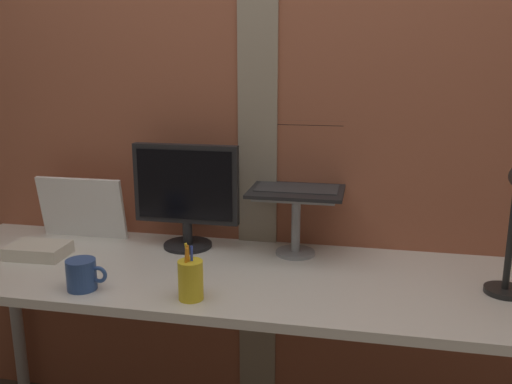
# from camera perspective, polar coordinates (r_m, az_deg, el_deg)

# --- Properties ---
(brick_wall_back) EXTENTS (3.45, 0.16, 2.43)m
(brick_wall_back) POSITION_cam_1_polar(r_m,az_deg,el_deg) (2.06, 3.35, 7.45)
(brick_wall_back) COLOR #9E563D
(brick_wall_back) RESTS_ON ground_plane
(desk) EXTENTS (2.30, 0.66, 0.76)m
(desk) POSITION_cam_1_polar(r_m,az_deg,el_deg) (1.84, -0.64, -10.38)
(desk) COLOR silver
(desk) RESTS_ON ground_plane
(monitor) EXTENTS (0.39, 0.18, 0.39)m
(monitor) POSITION_cam_1_polar(r_m,az_deg,el_deg) (2.01, -7.29, 0.20)
(monitor) COLOR black
(monitor) RESTS_ON desk
(laptop_stand) EXTENTS (0.28, 0.22, 0.23)m
(laptop_stand) POSITION_cam_1_polar(r_m,az_deg,el_deg) (1.94, 4.19, -2.23)
(laptop_stand) COLOR gray
(laptop_stand) RESTS_ON desk
(laptop) EXTENTS (0.33, 0.30, 0.24)m
(laptop) POSITION_cam_1_polar(r_m,az_deg,el_deg) (1.98, 4.54, 2.24)
(laptop) COLOR black
(laptop) RESTS_ON laptop_stand
(whiteboard_panel) EXTENTS (0.35, 0.06, 0.24)m
(whiteboard_panel) POSITION_cam_1_polar(r_m,az_deg,el_deg) (2.23, -17.68, -1.58)
(whiteboard_panel) COLOR white
(whiteboard_panel) RESTS_ON desk
(pen_cup) EXTENTS (0.07, 0.07, 0.17)m
(pen_cup) POSITION_cam_1_polar(r_m,az_deg,el_deg) (1.62, -6.83, -9.04)
(pen_cup) COLOR yellow
(pen_cup) RESTS_ON desk
(coffee_mug) EXTENTS (0.13, 0.09, 0.09)m
(coffee_mug) POSITION_cam_1_polar(r_m,az_deg,el_deg) (1.76, -17.65, -8.19)
(coffee_mug) COLOR #2D4C8C
(coffee_mug) RESTS_ON desk
(paper_clutter_stack) EXTENTS (0.20, 0.15, 0.05)m
(paper_clutter_stack) POSITION_cam_1_polar(r_m,az_deg,el_deg) (2.10, -21.71, -5.67)
(paper_clutter_stack) COLOR silver
(paper_clutter_stack) RESTS_ON desk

